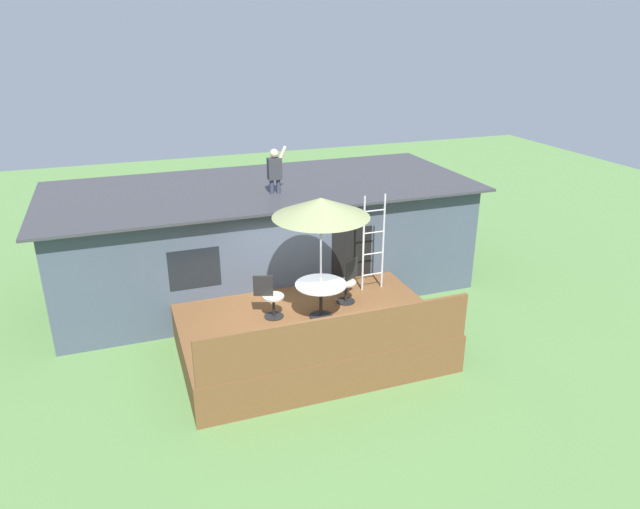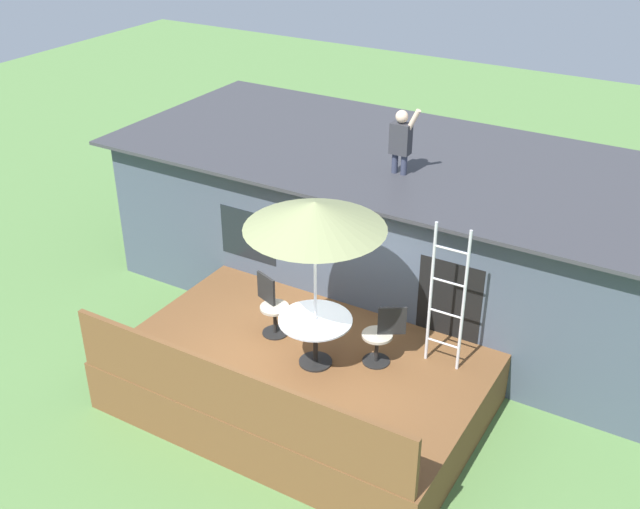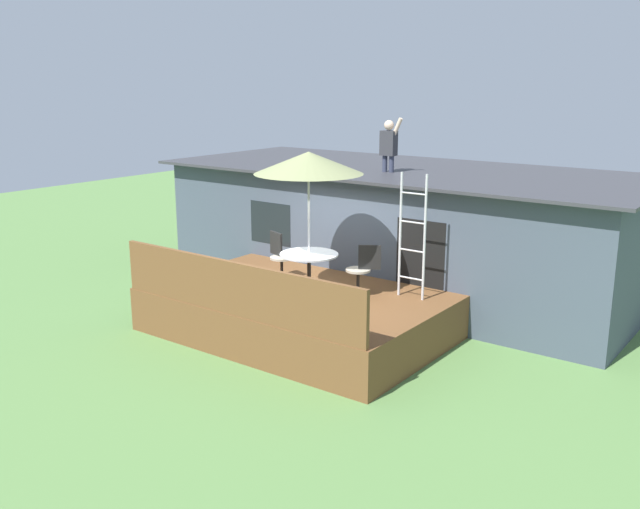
{
  "view_description": "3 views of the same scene",
  "coord_description": "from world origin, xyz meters",
  "px_view_note": "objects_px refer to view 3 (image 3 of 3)",
  "views": [
    {
      "loc": [
        -3.32,
        -9.86,
        6.38
      ],
      "look_at": [
        0.6,
        1.04,
        1.73
      ],
      "focal_mm": 32.21,
      "sensor_mm": 36.0,
      "label": 1
    },
    {
      "loc": [
        4.83,
        -7.66,
        7.44
      ],
      "look_at": [
        -0.24,
        0.93,
        1.99
      ],
      "focal_mm": 43.01,
      "sensor_mm": 36.0,
      "label": 2
    },
    {
      "loc": [
        7.56,
        -9.5,
        4.53
      ],
      "look_at": [
        0.07,
        0.55,
        1.39
      ],
      "focal_mm": 39.21,
      "sensor_mm": 36.0,
      "label": 3
    }
  ],
  "objects_px": {
    "patio_chair_right": "(362,270)",
    "person_figure": "(389,142)",
    "patio_umbrella": "(309,163)",
    "patio_chair_left": "(280,257)",
    "step_ladder": "(412,237)",
    "patio_table": "(309,262)"
  },
  "relations": [
    {
      "from": "patio_chair_right",
      "to": "person_figure",
      "type": "bearing_deg",
      "value": -100.64
    },
    {
      "from": "patio_umbrella",
      "to": "patio_chair_right",
      "type": "height_order",
      "value": "patio_umbrella"
    },
    {
      "from": "patio_umbrella",
      "to": "patio_chair_right",
      "type": "bearing_deg",
      "value": 32.06
    },
    {
      "from": "patio_chair_left",
      "to": "patio_chair_right",
      "type": "relative_size",
      "value": 1.0
    },
    {
      "from": "person_figure",
      "to": "patio_chair_right",
      "type": "relative_size",
      "value": 1.21
    },
    {
      "from": "patio_umbrella",
      "to": "step_ladder",
      "type": "xyz_separation_m",
      "value": [
        1.56,
        0.9,
        -1.25
      ]
    },
    {
      "from": "step_ladder",
      "to": "patio_chair_left",
      "type": "distance_m",
      "value": 2.67
    },
    {
      "from": "person_figure",
      "to": "patio_chair_left",
      "type": "relative_size",
      "value": 1.21
    },
    {
      "from": "patio_umbrella",
      "to": "person_figure",
      "type": "xyz_separation_m",
      "value": [
        -0.11,
        2.83,
        0.15
      ]
    },
    {
      "from": "step_ladder",
      "to": "person_figure",
      "type": "relative_size",
      "value": 1.98
    },
    {
      "from": "person_figure",
      "to": "patio_chair_left",
      "type": "distance_m",
      "value": 3.32
    },
    {
      "from": "patio_umbrella",
      "to": "patio_chair_right",
      "type": "distance_m",
      "value": 2.11
    },
    {
      "from": "patio_chair_right",
      "to": "patio_umbrella",
      "type": "bearing_deg",
      "value": 0.0
    },
    {
      "from": "patio_table",
      "to": "step_ladder",
      "type": "height_order",
      "value": "step_ladder"
    },
    {
      "from": "patio_umbrella",
      "to": "person_figure",
      "type": "bearing_deg",
      "value": 92.28
    },
    {
      "from": "patio_chair_right",
      "to": "step_ladder",
      "type": "bearing_deg",
      "value": 175.75
    },
    {
      "from": "patio_chair_left",
      "to": "step_ladder",
      "type": "bearing_deg",
      "value": 32.13
    },
    {
      "from": "patio_table",
      "to": "patio_umbrella",
      "type": "bearing_deg",
      "value": -90.0
    },
    {
      "from": "person_figure",
      "to": "patio_chair_left",
      "type": "bearing_deg",
      "value": -109.22
    },
    {
      "from": "step_ladder",
      "to": "patio_umbrella",
      "type": "bearing_deg",
      "value": -149.96
    },
    {
      "from": "patio_chair_left",
      "to": "patio_umbrella",
      "type": "bearing_deg",
      "value": -0.0
    },
    {
      "from": "patio_umbrella",
      "to": "patio_chair_left",
      "type": "xyz_separation_m",
      "value": [
        -0.98,
        0.35,
        -1.89
      ]
    }
  ]
}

